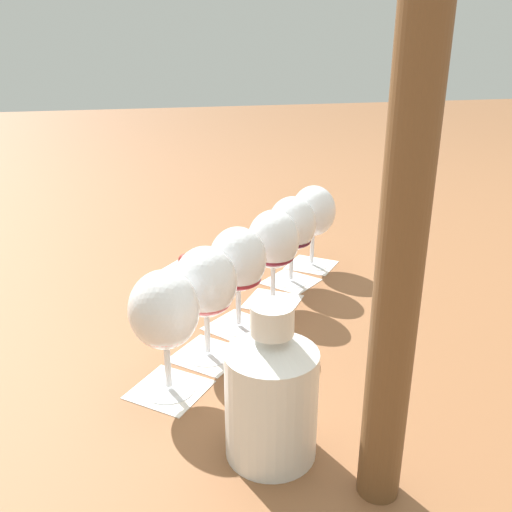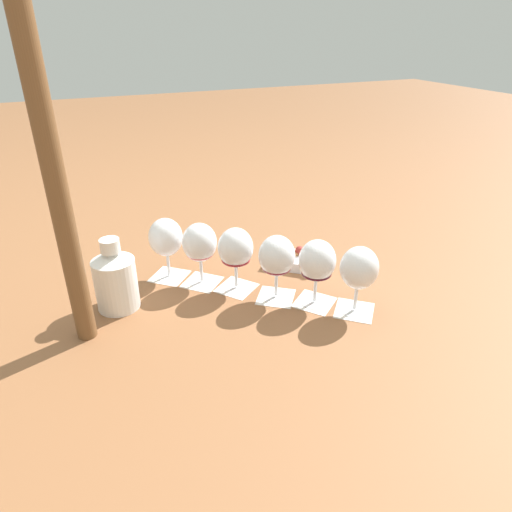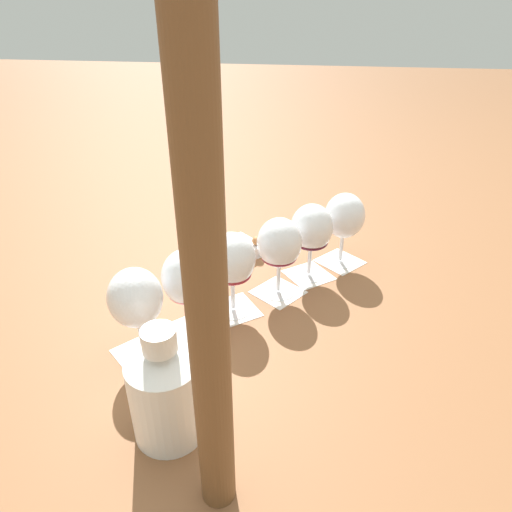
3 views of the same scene
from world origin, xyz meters
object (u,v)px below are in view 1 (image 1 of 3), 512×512
object	(u,v)px
wine_glass_2	(238,263)
wine_glass_4	(292,227)
wine_glass_1	(206,287)
ceramic_vase	(271,392)
wine_glass_0	(164,315)
umbrella_pole	(417,96)
wine_glass_3	(273,244)
wine_glass_5	(313,215)
snack_dish	(189,275)

from	to	relation	value
wine_glass_2	wine_glass_4	distance (m)	0.23
wine_glass_1	wine_glass_4	distance (m)	0.34
wine_glass_4	ceramic_vase	bearing A→B (deg)	-111.51
wine_glass_4	ceramic_vase	xyz separation A→B (m)	(-0.19, -0.49, -0.04)
wine_glass_0	umbrella_pole	xyz separation A→B (m)	(0.20, -0.26, 0.31)
wine_glass_0	umbrella_pole	world-z (taller)	umbrella_pole
wine_glass_2	umbrella_pole	world-z (taller)	umbrella_pole
wine_glass_2	wine_glass_3	distance (m)	0.12
wine_glass_4	ceramic_vase	distance (m)	0.53
wine_glass_1	wine_glass_4	size ratio (longest dim) A/B	1.00
ceramic_vase	umbrella_pole	size ratio (longest dim) A/B	0.23
umbrella_pole	wine_glass_3	bearing A→B (deg)	86.62
wine_glass_3	ceramic_vase	size ratio (longest dim) A/B	0.92
ceramic_vase	wine_glass_5	bearing A→B (deg)	64.56
wine_glass_2	wine_glass_5	size ratio (longest dim) A/B	1.00
ceramic_vase	umbrella_pole	distance (m)	0.37
wine_glass_1	wine_glass_5	distance (m)	0.45
wine_glass_1	ceramic_vase	bearing A→B (deg)	-82.25
wine_glass_1	ceramic_vase	xyz separation A→B (m)	(0.03, -0.24, -0.04)
wine_glass_0	snack_dish	world-z (taller)	wine_glass_0
wine_glass_3	wine_glass_0	bearing A→B (deg)	-133.67
wine_glass_4	ceramic_vase	world-z (taller)	ceramic_vase
snack_dish	umbrella_pole	size ratio (longest dim) A/B	0.22
wine_glass_2	ceramic_vase	bearing A→B (deg)	-96.68
wine_glass_1	ceramic_vase	world-z (taller)	ceramic_vase
ceramic_vase	wine_glass_2	bearing A→B (deg)	83.32
wine_glass_3	ceramic_vase	world-z (taller)	ceramic_vase
wine_glass_2	ceramic_vase	distance (m)	0.33
wine_glass_0	wine_glass_4	distance (m)	0.45
ceramic_vase	snack_dish	size ratio (longest dim) A/B	1.04
wine_glass_5	snack_dish	world-z (taller)	wine_glass_5
wine_glass_3	ceramic_vase	xyz separation A→B (m)	(-0.13, -0.41, -0.04)
wine_glass_3	wine_glass_5	world-z (taller)	same
wine_glass_5	umbrella_pole	distance (m)	0.75
wine_glass_5	ceramic_vase	size ratio (longest dim) A/B	0.92
ceramic_vase	umbrella_pole	world-z (taller)	umbrella_pole
wine_glass_0	wine_glass_4	bearing A→B (deg)	47.69
wine_glass_5	ceramic_vase	xyz separation A→B (m)	(-0.27, -0.57, -0.04)
wine_glass_0	snack_dish	xyz separation A→B (m)	(0.09, 0.38, -0.10)
wine_glass_3	umbrella_pole	distance (m)	0.59
wine_glass_4	umbrella_pole	world-z (taller)	umbrella_pole
wine_glass_4	snack_dish	world-z (taller)	wine_glass_4
wine_glass_1	wine_glass_2	bearing A→B (deg)	48.93
wine_glass_3	wine_glass_4	world-z (taller)	same
wine_glass_5	wine_glass_0	bearing A→B (deg)	-132.80
wine_glass_2	umbrella_pole	distance (m)	0.52
wine_glass_1	umbrella_pole	world-z (taller)	umbrella_pole
wine_glass_5	umbrella_pole	world-z (taller)	umbrella_pole
snack_dish	ceramic_vase	bearing A→B (deg)	-88.28
wine_glass_2	ceramic_vase	xyz separation A→B (m)	(-0.04, -0.32, -0.04)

